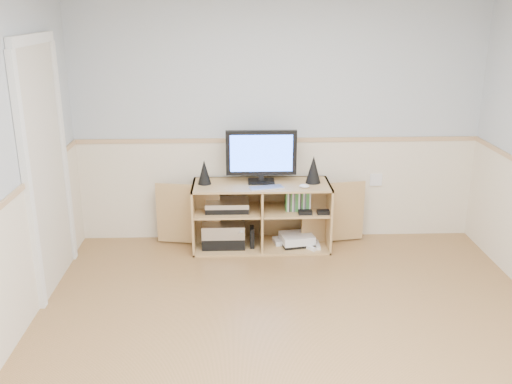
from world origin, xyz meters
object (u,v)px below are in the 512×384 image
at_px(keyboard, 266,188).
at_px(game_consoles, 296,240).
at_px(media_cabinet, 261,213).
at_px(monitor, 261,154).

distance_m(keyboard, game_consoles, 0.67).
height_order(media_cabinet, keyboard, keyboard).
bearing_deg(game_consoles, monitor, 169.91).
distance_m(monitor, keyboard, 0.33).
bearing_deg(keyboard, monitor, 88.93).
relative_size(media_cabinet, game_consoles, 4.50).
height_order(keyboard, game_consoles, keyboard).
xyz_separation_m(media_cabinet, game_consoles, (0.34, -0.07, -0.26)).
height_order(media_cabinet, game_consoles, media_cabinet).
distance_m(monitor, game_consoles, 0.93).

